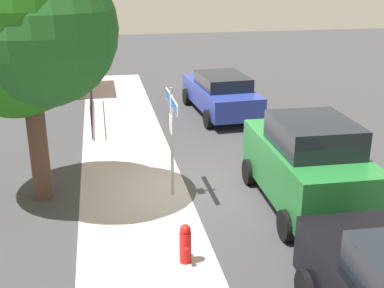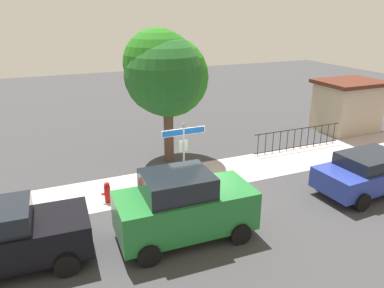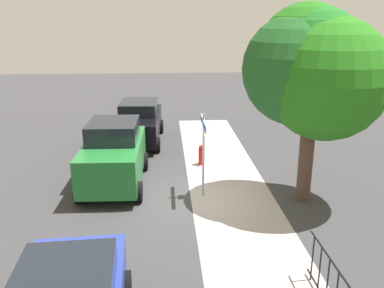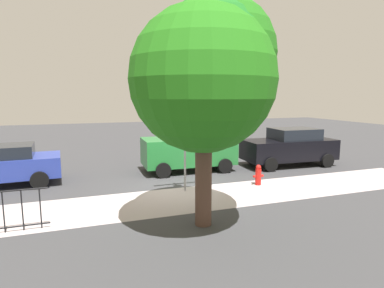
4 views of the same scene
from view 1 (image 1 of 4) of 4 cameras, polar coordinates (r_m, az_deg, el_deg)
name	(u,v)px [view 1 (image 1 of 4)]	position (r m, az deg, el deg)	size (l,w,h in m)	color
ground_plane	(188,190)	(12.08, -0.52, -5.40)	(60.00, 60.00, 0.00)	#38383A
sidewalk_strip	(129,164)	(13.77, -7.37, -2.28)	(24.00, 2.60, 0.00)	#AFA2A3
street_sign	(172,120)	(11.15, -2.40, 2.82)	(1.67, 0.07, 2.65)	#9EA0A5
shade_tree	(23,26)	(11.06, -19.16, 12.92)	(3.82, 4.04, 5.84)	#4E372B
car_green	(307,164)	(11.18, 13.29, -2.26)	(4.09, 2.11, 2.13)	#217030
car_blue	(221,93)	(18.12, 3.36, 5.96)	(4.74, 2.22, 1.54)	#273899
iron_fence	(91,104)	(17.91, -11.66, 4.61)	(4.97, 0.04, 1.07)	black
utility_shed	(55,59)	(22.18, -15.72, 9.53)	(3.46, 2.73, 2.83)	tan
fire_hydrant	(185,244)	(9.16, -0.78, -11.56)	(0.42, 0.22, 0.78)	red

